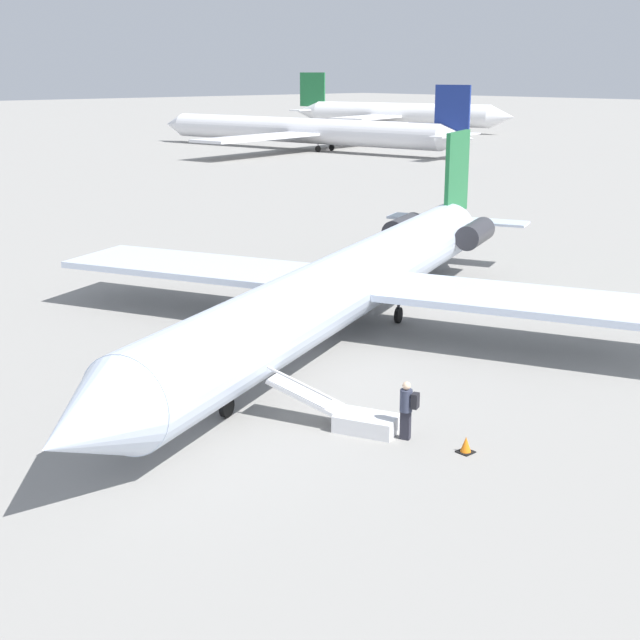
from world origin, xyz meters
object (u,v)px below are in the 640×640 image
(boarding_stairs, at_px, (354,417))
(passenger, at_px, (407,406))
(airplane_taxiing_distant, at_px, (304,131))
(airplane_far_left, at_px, (396,114))
(airplane_main, at_px, (355,280))

(boarding_stairs, height_order, passenger, boarding_stairs)
(airplane_taxiing_distant, distance_m, airplane_far_left, 42.81)
(airplane_main, bearing_deg, boarding_stairs, 22.03)
(airplane_main, bearing_deg, passenger, 29.82)
(airplane_main, xyz_separation_m, passenger, (6.69, 8.97, -1.13))
(airplane_far_left, xyz_separation_m, boarding_stairs, (101.28, 93.28, -2.62))
(airplane_taxiing_distant, bearing_deg, airplane_main, 129.88)
(boarding_stairs, xyz_separation_m, passenger, (-0.59, 1.56, 0.62))
(airplane_far_left, relative_size, passenger, 24.30)
(boarding_stairs, bearing_deg, airplane_main, -67.97)
(airplane_taxiing_distant, xyz_separation_m, boarding_stairs, (62.97, 74.18, -2.20))
(passenger, bearing_deg, airplane_far_left, -70.16)
(airplane_far_left, relative_size, boarding_stairs, 10.35)
(boarding_stairs, bearing_deg, airplane_far_left, -70.80)
(airplane_main, xyz_separation_m, boarding_stairs, (7.29, 7.41, -1.75))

